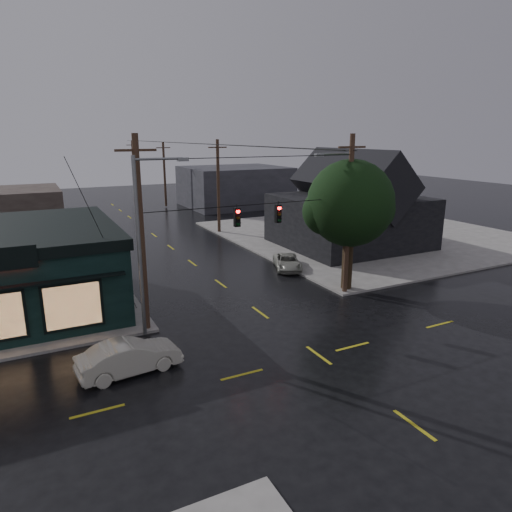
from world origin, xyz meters
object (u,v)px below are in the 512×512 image
corner_tree (350,204)px  sedan_cream (130,357)px  utility_pole_nw (148,330)px  suv_silver (287,262)px  utility_pole_ne (344,293)px

corner_tree → sedan_cream: corner_tree is taller
utility_pole_nw → corner_tree: bearing=2.1°
utility_pole_nw → suv_silver: size_ratio=2.52×
suv_silver → corner_tree: bearing=-58.3°
utility_pole_nw → sedan_cream: 4.52m
sedan_cream → suv_silver: bearing=-59.7°
suv_silver → utility_pole_ne: bearing=-63.3°
utility_pole_nw → sedan_cream: bearing=-113.2°
corner_tree → utility_pole_ne: 5.84m
corner_tree → sedan_cream: (-15.26, -4.60, -5.07)m
sedan_cream → utility_pole_nw: bearing=-29.6°
sedan_cream → utility_pole_ne: bearing=-80.9°
corner_tree → suv_silver: corner_tree is taller
corner_tree → suv_silver: bearing=99.4°
utility_pole_nw → suv_silver: (12.50, 6.52, 0.56)m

